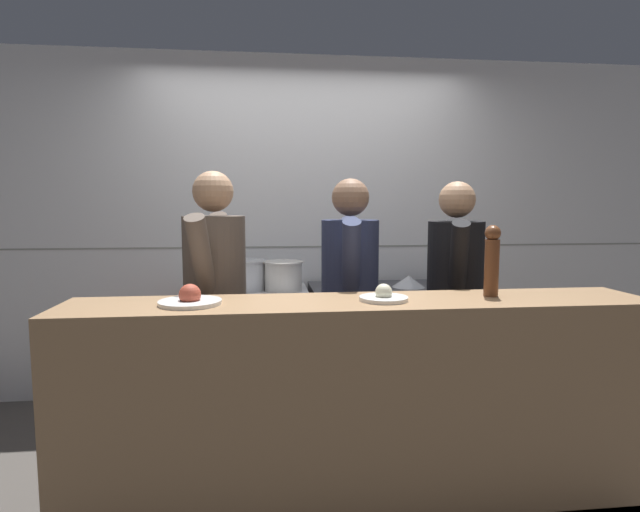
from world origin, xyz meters
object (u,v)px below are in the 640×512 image
sauce_pot (246,274)px  plated_dish_main (190,299)px  stock_pot (206,280)px  oven_range (246,352)px  chef_sous (350,303)px  pepper_mill (492,259)px  chef_head_cook (215,306)px  braising_pot (283,275)px  plated_dish_appetiser (384,296)px  chef_line (454,302)px  mixing_bowl_steel (409,281)px

sauce_pot → plated_dish_main: size_ratio=1.02×
stock_pot → sauce_pot: 0.28m
oven_range → chef_sous: (0.63, -0.66, 0.47)m
pepper_mill → chef_head_cook: bearing=159.8°
braising_pot → pepper_mill: bearing=-52.9°
chef_head_cook → plated_dish_appetiser: bearing=-22.7°
oven_range → chef_line: (1.27, -0.65, 0.46)m
stock_pot → chef_head_cook: 0.73m
plated_dish_main → plated_dish_appetiser: (0.86, -0.01, -0.00)m
chef_head_cook → chef_line: (1.40, 0.10, -0.02)m
chef_sous → chef_line: chef_sous is taller
braising_pot → chef_sous: (0.36, -0.66, -0.08)m
chef_head_cook → oven_range: bearing=91.4°
braising_pot → plated_dish_main: 1.36m
stock_pot → chef_head_cook: bearing=-79.7°
chef_line → chef_sous: bearing=-162.1°
chef_line → braising_pot: bearing=163.8°
stock_pot → sauce_pot: bearing=14.7°
plated_dish_appetiser → chef_head_cook: 0.98m
pepper_mill → chef_sous: size_ratio=0.21×
mixing_bowl_steel → chef_line: bearing=-81.5°
plated_dish_main → mixing_bowl_steel: bearing=42.9°
plated_dish_main → chef_line: size_ratio=0.17×
plated_dish_main → stock_pot: bearing=93.4°
stock_pot → mixing_bowl_steel: 1.43m
chef_sous → chef_line: (0.64, 0.01, -0.01)m
oven_range → sauce_pot: (0.01, 0.04, 0.55)m
chef_head_cook → braising_pot: bearing=73.0°
chef_sous → braising_pot: bearing=126.9°
sauce_pot → chef_line: chef_line is taller
mixing_bowl_steel → chef_line: 0.64m
mixing_bowl_steel → pepper_mill: bearing=-88.2°
braising_pot → chef_sous: bearing=-61.5°
stock_pot → mixing_bowl_steel: size_ratio=1.13×
chef_head_cook → mixing_bowl_steel: bearing=40.4°
plated_dish_appetiser → chef_sous: bearing=94.3°
stock_pot → plated_dish_appetiser: (0.94, -1.26, 0.10)m
oven_range → braising_pot: size_ratio=3.18×
stock_pot → chef_line: 1.65m
braising_pot → mixing_bowl_steel: 0.90m
oven_range → mixing_bowl_steel: bearing=-0.9°
sauce_pot → mixing_bowl_steel: sauce_pot is taller
sauce_pot → chef_line: bearing=-28.8°
oven_range → plated_dish_main: bearing=-98.2°
oven_range → pepper_mill: pepper_mill is taller
stock_pot → pepper_mill: (1.47, -1.21, 0.25)m
stock_pot → pepper_mill: 1.92m
sauce_pot → mixing_bowl_steel: bearing=-2.8°
chef_head_cook → chef_line: size_ratio=1.03×
plated_dish_appetiser → chef_sous: 0.65m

